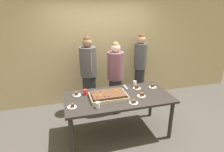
% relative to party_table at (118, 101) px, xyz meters
% --- Properties ---
extents(ground_plane, '(12.00, 12.00, 0.00)m').
position_rel_party_table_xyz_m(ground_plane, '(0.00, 0.00, -0.71)').
color(ground_plane, '#4C4742').
extents(interior_back_panel, '(8.00, 0.12, 3.00)m').
position_rel_party_table_xyz_m(interior_back_panel, '(0.00, 1.60, 0.79)').
color(interior_back_panel, '#CCB784').
rests_on(interior_back_panel, ground_plane).
extents(party_table, '(1.94, 0.96, 0.79)m').
position_rel_party_table_xyz_m(party_table, '(0.00, 0.00, 0.00)').
color(party_table, '#2D2826').
rests_on(party_table, ground_plane).
extents(sheet_cake, '(0.66, 0.44, 0.12)m').
position_rel_party_table_xyz_m(sheet_cake, '(-0.19, -0.01, 0.13)').
color(sheet_cake, beige).
rests_on(sheet_cake, party_table).
extents(plated_slice_near_left, '(0.15, 0.15, 0.07)m').
position_rel_party_table_xyz_m(plated_slice_near_left, '(-0.84, -0.18, 0.11)').
color(plated_slice_near_left, white).
rests_on(plated_slice_near_left, party_table).
extents(plated_slice_near_right, '(0.15, 0.15, 0.07)m').
position_rel_party_table_xyz_m(plated_slice_near_right, '(0.17, -0.32, 0.11)').
color(plated_slice_near_right, white).
rests_on(plated_slice_near_right, party_table).
extents(plated_slice_far_left, '(0.15, 0.15, 0.07)m').
position_rel_party_table_xyz_m(plated_slice_far_left, '(0.79, 0.20, 0.11)').
color(plated_slice_far_left, white).
rests_on(plated_slice_far_left, party_table).
extents(plated_slice_far_right, '(0.15, 0.15, 0.07)m').
position_rel_party_table_xyz_m(plated_slice_far_right, '(0.41, -0.12, 0.11)').
color(plated_slice_far_right, white).
rests_on(plated_slice_far_right, party_table).
extents(plated_slice_center_front, '(0.15, 0.15, 0.07)m').
position_rel_party_table_xyz_m(plated_slice_center_front, '(0.46, 0.23, 0.11)').
color(plated_slice_center_front, white).
rests_on(plated_slice_center_front, party_table).
extents(plated_slice_center_back, '(0.15, 0.15, 0.07)m').
position_rel_party_table_xyz_m(plated_slice_center_back, '(-0.72, 0.25, 0.11)').
color(plated_slice_center_back, white).
rests_on(plated_slice_center_back, party_table).
extents(drink_cup_nearest, '(0.07, 0.07, 0.10)m').
position_rel_party_table_xyz_m(drink_cup_nearest, '(-0.56, 0.24, 0.14)').
color(drink_cup_nearest, red).
rests_on(drink_cup_nearest, party_table).
extents(drink_cup_middle, '(0.07, 0.07, 0.10)m').
position_rel_party_table_xyz_m(drink_cup_middle, '(-0.44, -0.30, 0.14)').
color(drink_cup_middle, white).
rests_on(drink_cup_middle, party_table).
extents(drink_cup_far_end, '(0.07, 0.07, 0.10)m').
position_rel_party_table_xyz_m(drink_cup_far_end, '(0.48, 0.38, 0.14)').
color(drink_cup_far_end, white).
rests_on(drink_cup_far_end, party_table).
extents(cake_server_utensil, '(0.03, 0.20, 0.01)m').
position_rel_party_table_xyz_m(cake_server_utensil, '(0.27, 0.36, 0.09)').
color(cake_server_utensil, silver).
rests_on(cake_server_utensil, party_table).
extents(person_serving_front, '(0.37, 0.37, 1.76)m').
position_rel_party_table_xyz_m(person_serving_front, '(-0.38, 0.99, 0.20)').
color(person_serving_front, '#28282D').
rests_on(person_serving_front, ground_plane).
extents(person_green_shirt_behind, '(0.36, 0.36, 1.65)m').
position_rel_party_table_xyz_m(person_green_shirt_behind, '(0.18, 0.78, 0.14)').
color(person_green_shirt_behind, '#28282D').
rests_on(person_green_shirt_behind, ground_plane).
extents(person_striped_tie_right, '(0.31, 0.31, 1.73)m').
position_rel_party_table_xyz_m(person_striped_tie_right, '(0.94, 1.18, 0.21)').
color(person_striped_tie_right, '#28282D').
rests_on(person_striped_tie_right, ground_plane).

